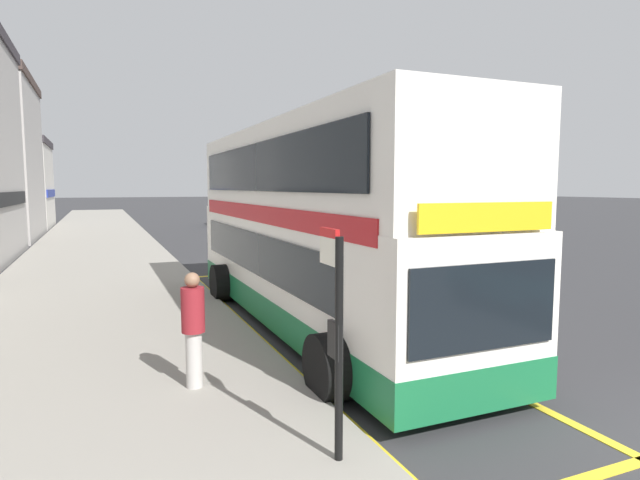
# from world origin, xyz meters

# --- Properties ---
(ground_plane) EXTENTS (260.00, 260.00, 0.00)m
(ground_plane) POSITION_xyz_m (0.00, 32.00, 0.00)
(ground_plane) COLOR #333335
(pavement_near) EXTENTS (6.00, 76.00, 0.14)m
(pavement_near) POSITION_xyz_m (-7.00, 32.00, 0.07)
(pavement_near) COLOR gray
(pavement_near) RESTS_ON ground
(double_decker_bus) EXTENTS (3.29, 11.34, 4.40)m
(double_decker_bus) POSITION_xyz_m (-2.46, 7.76, 2.07)
(double_decker_bus) COLOR white
(double_decker_bus) RESTS_ON ground
(bus_bay_markings) EXTENTS (2.84, 14.31, 0.01)m
(bus_bay_markings) POSITION_xyz_m (-2.58, 7.86, 0.01)
(bus_bay_markings) COLOR yellow
(bus_bay_markings) RESTS_ON ground
(bus_stop_sign) EXTENTS (0.09, 0.51, 2.50)m
(bus_stop_sign) POSITION_xyz_m (-4.54, 2.03, 1.64)
(bus_stop_sign) COLOR black
(bus_stop_sign) RESTS_ON pavement_near
(parked_car_navy_across) EXTENTS (2.09, 4.20, 1.62)m
(parked_car_navy_across) POSITION_xyz_m (2.53, 38.31, 0.80)
(parked_car_navy_across) COLOR navy
(parked_car_navy_across) RESTS_ON ground
(parked_car_teal_far) EXTENTS (2.09, 4.20, 1.62)m
(parked_car_teal_far) POSITION_xyz_m (4.68, 32.03, 0.80)
(parked_car_teal_far) COLOR #196066
(parked_car_teal_far) RESTS_ON ground
(parked_car_white_distant) EXTENTS (2.09, 4.20, 1.62)m
(parked_car_white_distant) POSITION_xyz_m (2.81, 24.43, 0.80)
(parked_car_white_distant) COLOR silver
(parked_car_white_distant) RESTS_ON ground
(pedestrian_waiting_near_sign) EXTENTS (0.34, 0.34, 1.71)m
(pedestrian_waiting_near_sign) POSITION_xyz_m (-5.63, 4.64, 1.07)
(pedestrian_waiting_near_sign) COLOR #B7B2AD
(pedestrian_waiting_near_sign) RESTS_ON pavement_near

